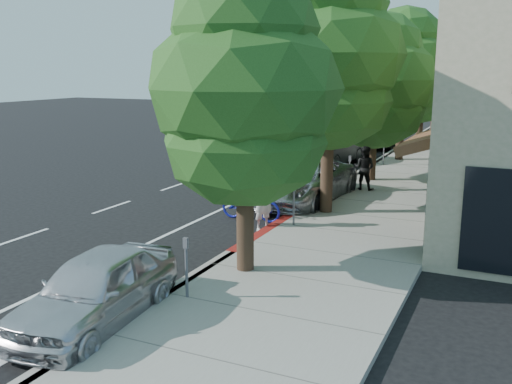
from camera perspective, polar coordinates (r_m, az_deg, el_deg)
The scene contains 18 objects.
ground at distance 15.53m, azimuth -0.82°, elevation -5.44°, with size 120.00×120.00×0.00m, color black.
sidewalk at distance 22.21m, azimuth 13.63°, elevation -0.15°, with size 4.60×56.00×0.15m, color gray.
curb at distance 22.75m, azimuth 7.95°, elevation 0.38°, with size 0.30×56.00×0.15m, color #9E998E.
curb_red_segment at distance 16.37m, azimuth 0.70°, elevation -4.22°, with size 0.32×4.00×0.15m, color maroon.
street_tree_0 at distance 12.61m, azimuth -1.15°, elevation 9.87°, with size 4.33×4.33×6.85m.
street_tree_1 at distance 18.18m, azimuth 7.39°, elevation 13.11°, with size 4.68×4.68×8.04m.
street_tree_2 at distance 23.97m, azimuth 11.77°, elevation 10.74°, with size 4.97×4.97×7.02m.
street_tree_3 at distance 29.84m, azimuth 14.56°, elevation 12.08°, with size 4.54×4.54×7.73m.
street_tree_4 at distance 35.75m, azimuth 16.31°, elevation 10.97°, with size 4.86×4.86×7.01m.
street_tree_5 at distance 41.69m, azimuth 17.64°, elevation 11.29°, with size 4.39×4.39×7.13m.
cyclist at distance 16.81m, azimuth 0.79°, elevation -0.66°, with size 0.70×0.46×1.92m, color silver.
bicycle at distance 17.99m, azimuth -0.52°, elevation -1.17°, with size 0.71×2.05×1.08m, color #161B98.
silver_suv at distance 20.44m, azimuth 4.60°, elevation 1.10°, with size 2.57×5.56×1.55m, color #A2A3A7.
dark_sedan at distance 28.56m, azimuth 7.71°, elevation 4.24°, with size 1.64×4.71×1.55m, color #212427.
white_pickup at distance 32.82m, azimuth 9.51°, elevation 5.12°, with size 2.02×4.98×1.44m, color white.
dark_suv_far at distance 35.92m, azimuth 12.07°, elevation 5.87°, with size 2.05×5.10×1.74m, color black.
near_car_a at distance 11.20m, azimuth -15.70°, elevation -9.31°, with size 1.64×4.08×1.39m, color silver.
pedestrian at distance 22.18m, azimuth 10.78°, elevation 2.38°, with size 0.82×0.64×1.68m, color black.
Camera 1 is at (6.43, -13.32, 4.73)m, focal length 40.00 mm.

